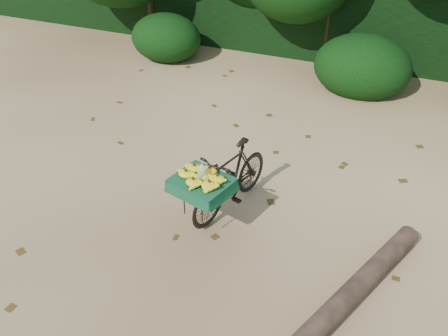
% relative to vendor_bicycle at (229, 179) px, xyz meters
% --- Properties ---
extents(ground, '(80.00, 80.00, 0.00)m').
position_rel_vendor_bicycle_xyz_m(ground, '(-0.47, 0.33, -0.50)').
color(ground, tan).
rests_on(ground, ground).
extents(vendor_bicycle, '(1.00, 1.80, 0.99)m').
position_rel_vendor_bicycle_xyz_m(vendor_bicycle, '(0.00, 0.00, 0.00)').
color(vendor_bicycle, black).
rests_on(vendor_bicycle, ground).
extents(fallen_log, '(1.53, 3.28, 0.25)m').
position_rel_vendor_bicycle_xyz_m(fallen_log, '(1.74, -1.34, -0.38)').
color(fallen_log, brown).
rests_on(fallen_log, ground).
extents(hedge_backdrop, '(26.00, 1.80, 1.80)m').
position_rel_vendor_bicycle_xyz_m(hedge_backdrop, '(-0.47, 6.63, 0.40)').
color(hedge_backdrop, black).
rests_on(hedge_backdrop, ground).
extents(bush_clumps, '(8.80, 1.70, 0.90)m').
position_rel_vendor_bicycle_xyz_m(bush_clumps, '(0.03, 4.63, -0.05)').
color(bush_clumps, black).
rests_on(bush_clumps, ground).
extents(leaf_litter, '(7.00, 7.30, 0.01)m').
position_rel_vendor_bicycle_xyz_m(leaf_litter, '(-0.47, 0.98, -0.50)').
color(leaf_litter, '#483313').
rests_on(leaf_litter, ground).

